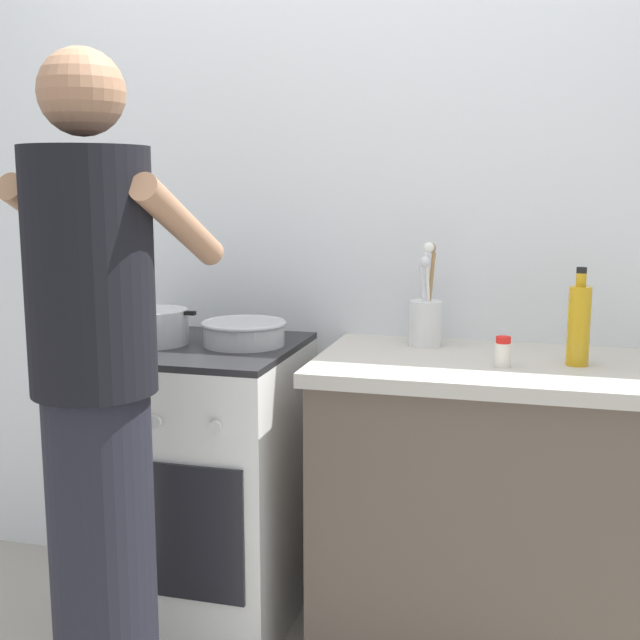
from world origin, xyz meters
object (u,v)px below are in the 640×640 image
Objects in this scene: stove_range at (202,482)px; utensil_crock at (426,317)px; spice_bottle at (503,352)px; oil_bottle at (579,324)px; pot at (153,327)px; person at (97,407)px; mixing_bowl at (244,332)px.

utensil_crock is (0.68, 0.17, 0.54)m from stove_range.
spice_bottle is 0.31× the size of oil_bottle.
pot is 1.07m from spice_bottle.
person reaches higher than stove_range.
utensil_crock reaches higher than mixing_bowl.
oil_bottle is (1.27, 0.03, 0.06)m from pot.
person reaches higher than mixing_bowl.
stove_range is 1.05m from spice_bottle.
utensil_crock is (0.82, 0.19, 0.03)m from pot.
person is at bearing -132.09° from utensil_crock.
spice_bottle is 1.08m from person.
person is at bearing -90.60° from stove_range.
stove_range is at bearing -166.21° from utensil_crock.
utensil_crock is 0.19× the size of person.
spice_bottle is 0.22m from oil_bottle.
mixing_bowl is at bearing 76.89° from person.
utensil_crock is 0.47m from oil_bottle.
mixing_bowl reaches higher than stove_range.
pot is 3.38× the size of spice_bottle.
pot is (-0.14, -0.02, 0.50)m from stove_range.
mixing_bowl is (0.28, 0.05, -0.01)m from pot.
stove_range is 3.39× the size of mixing_bowl.
oil_bottle reaches higher than spice_bottle.
utensil_crock is 3.82× the size of spice_bottle.
pot is at bearing -169.20° from mixing_bowl.
oil_bottle is 1.29m from person.
mixing_bowl is 0.98× the size of oil_bottle.
pot is 0.29m from mixing_bowl.
spice_bottle is at bearing -159.49° from oil_bottle.
stove_range is 3.18× the size of pot.
spice_bottle is at bearing -2.52° from pot.
spice_bottle is (1.07, -0.05, -0.01)m from pot.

